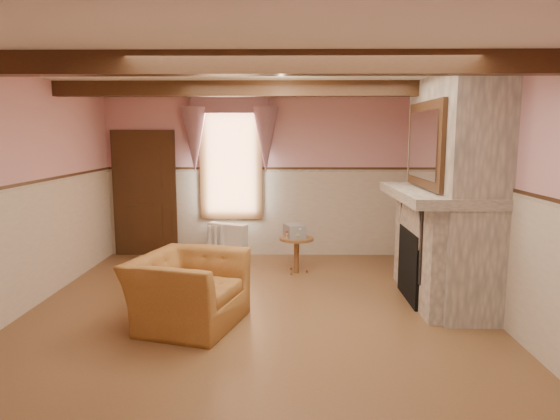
{
  "coord_description": "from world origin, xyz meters",
  "views": [
    {
      "loc": [
        0.38,
        -5.6,
        2.09
      ],
      "look_at": [
        0.28,
        0.8,
        1.12
      ],
      "focal_mm": 32.0,
      "sensor_mm": 36.0,
      "label": 1
    }
  ],
  "objects_px": {
    "side_table": "(297,255)",
    "oil_lamp": "(432,176)",
    "mantel_clock": "(421,176)",
    "radiator": "(228,241)",
    "armchair": "(188,290)",
    "bowl": "(441,187)"
  },
  "relations": [
    {
      "from": "side_table",
      "to": "oil_lamp",
      "type": "relative_size",
      "value": 1.96
    },
    {
      "from": "side_table",
      "to": "mantel_clock",
      "type": "height_order",
      "value": "mantel_clock"
    },
    {
      "from": "radiator",
      "to": "mantel_clock",
      "type": "bearing_deg",
      "value": 0.23
    },
    {
      "from": "armchair",
      "to": "oil_lamp",
      "type": "bearing_deg",
      "value": -52.22
    },
    {
      "from": "armchair",
      "to": "bowl",
      "type": "bearing_deg",
      "value": -59.47
    },
    {
      "from": "side_table",
      "to": "mantel_clock",
      "type": "bearing_deg",
      "value": -13.47
    },
    {
      "from": "armchair",
      "to": "bowl",
      "type": "relative_size",
      "value": 3.72
    },
    {
      "from": "side_table",
      "to": "bowl",
      "type": "xyz_separation_m",
      "value": [
        1.73,
        -1.36,
        1.18
      ]
    },
    {
      "from": "radiator",
      "to": "bowl",
      "type": "distance_m",
      "value": 3.84
    },
    {
      "from": "radiator",
      "to": "mantel_clock",
      "type": "distance_m",
      "value": 3.39
    },
    {
      "from": "mantel_clock",
      "to": "side_table",
      "type": "bearing_deg",
      "value": 166.53
    },
    {
      "from": "oil_lamp",
      "to": "radiator",
      "type": "bearing_deg",
      "value": 147.63
    },
    {
      "from": "bowl",
      "to": "mantel_clock",
      "type": "height_order",
      "value": "mantel_clock"
    },
    {
      "from": "radiator",
      "to": "bowl",
      "type": "relative_size",
      "value": 2.17
    },
    {
      "from": "side_table",
      "to": "mantel_clock",
      "type": "relative_size",
      "value": 2.29
    },
    {
      "from": "armchair",
      "to": "mantel_clock",
      "type": "height_order",
      "value": "mantel_clock"
    },
    {
      "from": "radiator",
      "to": "mantel_clock",
      "type": "height_order",
      "value": "mantel_clock"
    },
    {
      "from": "bowl",
      "to": "radiator",
      "type": "bearing_deg",
      "value": 142.12
    },
    {
      "from": "oil_lamp",
      "to": "mantel_clock",
      "type": "bearing_deg",
      "value": 90.0
    },
    {
      "from": "armchair",
      "to": "bowl",
      "type": "xyz_separation_m",
      "value": [
        2.97,
        0.75,
        1.07
      ]
    },
    {
      "from": "armchair",
      "to": "mantel_clock",
      "type": "distance_m",
      "value": 3.6
    },
    {
      "from": "side_table",
      "to": "radiator",
      "type": "distance_m",
      "value": 1.45
    }
  ]
}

